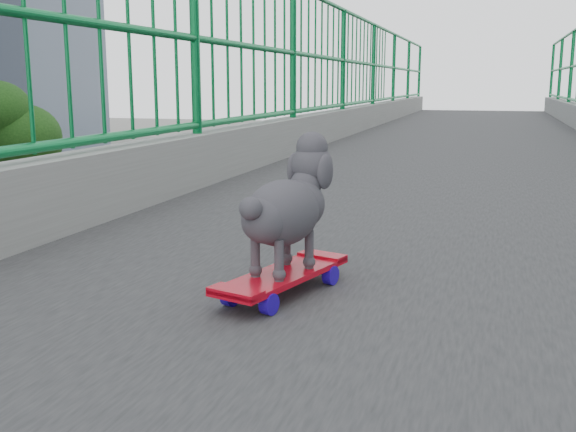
# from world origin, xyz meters

# --- Properties ---
(railing) EXTENTS (3.00, 24.00, 1.42)m
(railing) POSITION_xyz_m (0.00, 0.00, 7.21)
(railing) COLOR gray
(railing) RESTS_ON footbridge
(skateboard) EXTENTS (0.28, 0.52, 0.07)m
(skateboard) POSITION_xyz_m (-0.26, -1.93, 7.05)
(skateboard) COLOR red
(skateboard) RESTS_ON footbridge
(poodle) EXTENTS (0.25, 0.41, 0.35)m
(poodle) POSITION_xyz_m (-0.25, -1.91, 7.26)
(poodle) COLOR #2F2C32
(poodle) RESTS_ON skateboard
(car_3) EXTENTS (2.12, 5.22, 1.52)m
(car_3) POSITION_xyz_m (-15.60, 16.61, 0.76)
(car_3) COLOR #BA1A07
(car_3) RESTS_ON ground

